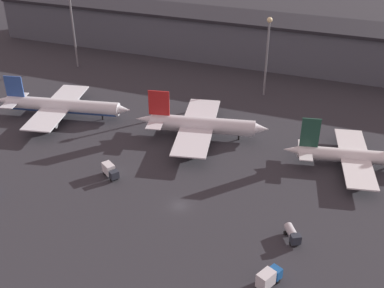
{
  "coord_description": "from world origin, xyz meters",
  "views": [
    {
      "loc": [
        34.83,
        -82.95,
        68.95
      ],
      "look_at": [
        -3.83,
        18.25,
        6.0
      ],
      "focal_mm": 45.0,
      "sensor_mm": 36.0,
      "label": 1
    }
  ],
  "objects_px": {
    "airplane_0": "(61,106)",
    "airplane_1": "(201,125)",
    "airplane_2": "(359,157)",
    "service_vehicle_4": "(292,234)",
    "service_vehicle_0": "(268,278)",
    "service_vehicle_3": "(110,170)"
  },
  "relations": [
    {
      "from": "airplane_1",
      "to": "airplane_2",
      "type": "height_order",
      "value": "airplane_1"
    },
    {
      "from": "airplane_0",
      "to": "service_vehicle_4",
      "type": "height_order",
      "value": "airplane_0"
    },
    {
      "from": "airplane_0",
      "to": "airplane_1",
      "type": "height_order",
      "value": "airplane_1"
    },
    {
      "from": "airplane_0",
      "to": "airplane_1",
      "type": "xyz_separation_m",
      "value": [
        45.35,
        3.29,
        0.19
      ]
    },
    {
      "from": "airplane_1",
      "to": "service_vehicle_3",
      "type": "bearing_deg",
      "value": -129.44
    },
    {
      "from": "airplane_2",
      "to": "service_vehicle_0",
      "type": "distance_m",
      "value": 50.91
    },
    {
      "from": "airplane_0",
      "to": "service_vehicle_0",
      "type": "xyz_separation_m",
      "value": [
        76.9,
        -46.37,
        -1.64
      ]
    },
    {
      "from": "airplane_2",
      "to": "service_vehicle_4",
      "type": "xyz_separation_m",
      "value": [
        -10.8,
        -34.85,
        -1.52
      ]
    },
    {
      "from": "airplane_2",
      "to": "airplane_1",
      "type": "bearing_deg",
      "value": 167.61
    },
    {
      "from": "airplane_0",
      "to": "service_vehicle_3",
      "type": "bearing_deg",
      "value": -50.35
    },
    {
      "from": "airplane_2",
      "to": "service_vehicle_0",
      "type": "relative_size",
      "value": 6.71
    },
    {
      "from": "airplane_1",
      "to": "airplane_2",
      "type": "distance_m",
      "value": 44.17
    },
    {
      "from": "airplane_0",
      "to": "service_vehicle_4",
      "type": "xyz_separation_m",
      "value": [
        78.72,
        -31.9,
        -2.1
      ]
    },
    {
      "from": "airplane_2",
      "to": "service_vehicle_0",
      "type": "bearing_deg",
      "value": -116.29
    },
    {
      "from": "airplane_0",
      "to": "service_vehicle_0",
      "type": "relative_size",
      "value": 7.5
    },
    {
      "from": "airplane_1",
      "to": "service_vehicle_4",
      "type": "xyz_separation_m",
      "value": [
        33.36,
        -35.19,
        -2.29
      ]
    },
    {
      "from": "service_vehicle_4",
      "to": "airplane_2",
      "type": "bearing_deg",
      "value": 131.63
    },
    {
      "from": "service_vehicle_0",
      "to": "airplane_0",
      "type": "bearing_deg",
      "value": 84.5
    },
    {
      "from": "airplane_2",
      "to": "service_vehicle_4",
      "type": "bearing_deg",
      "value": -119.16
    },
    {
      "from": "service_vehicle_3",
      "to": "service_vehicle_0",
      "type": "bearing_deg",
      "value": 7.74
    },
    {
      "from": "airplane_0",
      "to": "airplane_1",
      "type": "distance_m",
      "value": 45.47
    },
    {
      "from": "airplane_0",
      "to": "service_vehicle_0",
      "type": "bearing_deg",
      "value": -43.03
    }
  ]
}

